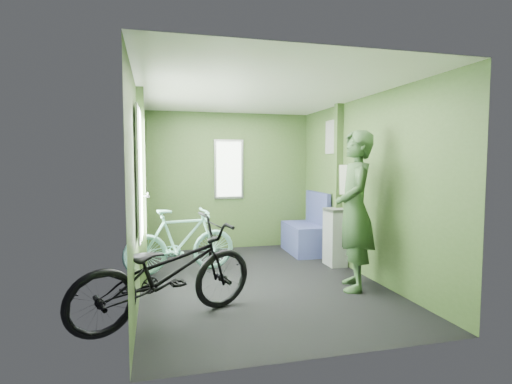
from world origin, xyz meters
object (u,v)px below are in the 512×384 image
at_px(bench_seat, 306,235).
at_px(bicycle_mint, 181,274).
at_px(bicycle_black, 168,323).
at_px(waste_box, 335,237).
at_px(passenger, 355,210).

bearing_deg(bench_seat, bicycle_mint, -157.77).
xyz_separation_m(bicycle_black, waste_box, (2.38, 1.52, 0.41)).
relative_size(bicycle_black, passenger, 0.98).
relative_size(bicycle_mint, passenger, 0.80).
bearing_deg(bicycle_mint, bicycle_black, 162.72).
height_order(bicycle_black, bicycle_mint, bicycle_black).
height_order(bicycle_mint, bench_seat, bench_seat).
distance_m(bicycle_black, bench_seat, 3.29).
relative_size(bicycle_black, bicycle_mint, 1.22).
bearing_deg(bicycle_mint, waste_box, -101.60).
height_order(bicycle_black, waste_box, waste_box).
bearing_deg(bench_seat, bicycle_black, -132.13).
bearing_deg(bicycle_black, bicycle_mint, -31.20).
height_order(passenger, bench_seat, passenger).
bearing_deg(waste_box, bench_seat, 97.59).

